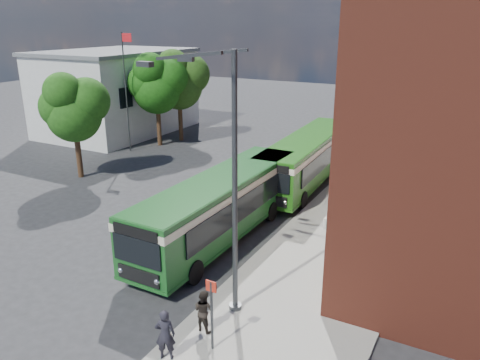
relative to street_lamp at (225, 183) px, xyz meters
The scene contains 14 objects.
ground 7.10m from the street_lamp, 157.54° to the left, with size 120.00×120.00×0.00m, color #28282B.
pavement 11.27m from the street_lamp, 77.80° to the left, with size 6.00×48.00×0.15m, color gray.
kerb_line 11.12m from the street_lamp, 95.07° to the left, with size 0.12×48.00×0.01m, color beige.
white_building 30.38m from the street_lamp, 138.79° to the left, with size 9.40×13.40×7.30m.
flagpole 22.89m from the street_lamp, 139.05° to the left, with size 0.95×0.10×9.00m.
street_lamp is the anchor object (origin of this frame).
bus_stop_sign 4.02m from the street_lamp, 70.87° to the right, with size 0.35×0.08×2.52m.
bus_front 6.49m from the street_lamp, 122.22° to the left, with size 2.77×11.83×3.02m.
bus_rear 14.85m from the street_lamp, 99.29° to the left, with size 3.02×12.44×3.02m.
pedestrian_a 5.00m from the street_lamp, 94.21° to the right, with size 0.60×0.40×1.65m, color black.
pedestrian_b 4.21m from the street_lamp, 88.88° to the right, with size 0.70×0.55×1.45m, color black.
tree_left 17.92m from the street_lamp, 152.11° to the left, with size 4.06×3.86×6.85m.
tree_mid 23.94m from the street_lamp, 133.02° to the left, with size 4.45×4.23×7.51m.
tree_right 25.20m from the street_lamp, 128.61° to the left, with size 4.53×4.31×7.65m.
Camera 1 is at (12.05, -14.41, 9.80)m, focal length 35.00 mm.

